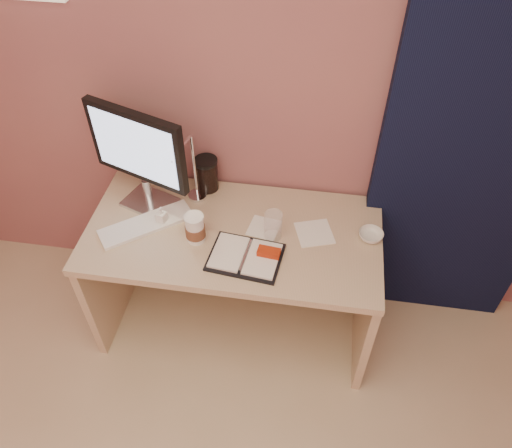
# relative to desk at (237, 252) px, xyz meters

# --- Properties ---
(room) EXTENTS (3.50, 3.50, 3.50)m
(room) POSITION_rel_desk_xyz_m (0.95, 0.24, 0.63)
(room) COLOR #C6B28E
(room) RESTS_ON ground
(desk) EXTENTS (1.40, 0.70, 0.73)m
(desk) POSITION_rel_desk_xyz_m (0.00, 0.00, 0.00)
(desk) COLOR tan
(desk) RESTS_ON ground
(monitor) EXTENTS (0.49, 0.25, 0.54)m
(monitor) POSITION_rel_desk_xyz_m (-0.45, 0.05, 0.55)
(monitor) COLOR silver
(monitor) RESTS_ON desk
(keyboard) EXTENTS (0.43, 0.38, 0.02)m
(keyboard) POSITION_rel_desk_xyz_m (-0.42, -0.10, 0.23)
(keyboard) COLOR white
(keyboard) RESTS_ON desk
(planner) EXTENTS (0.35, 0.27, 0.05)m
(planner) POSITION_rel_desk_xyz_m (0.09, -0.23, 0.24)
(planner) COLOR black
(planner) RESTS_ON desk
(paper_a) EXTENTS (0.21, 0.21, 0.00)m
(paper_a) POSITION_rel_desk_xyz_m (0.38, -0.02, 0.23)
(paper_a) COLOR white
(paper_a) RESTS_ON desk
(paper_b) EXTENTS (0.16, 0.16, 0.00)m
(paper_b) POSITION_rel_desk_xyz_m (0.14, -0.03, 0.23)
(paper_b) COLOR white
(paper_b) RESTS_ON desk
(coffee_cup) EXTENTS (0.09, 0.09, 0.15)m
(coffee_cup) POSITION_rel_desk_xyz_m (-0.16, -0.15, 0.30)
(coffee_cup) COLOR white
(coffee_cup) RESTS_ON desk
(clear_cup) EXTENTS (0.08, 0.08, 0.14)m
(clear_cup) POSITION_rel_desk_xyz_m (0.19, -0.07, 0.30)
(clear_cup) COLOR white
(clear_cup) RESTS_ON desk
(bowl) EXTENTS (0.13, 0.13, 0.04)m
(bowl) POSITION_rel_desk_xyz_m (0.64, -0.02, 0.24)
(bowl) COLOR silver
(bowl) RESTS_ON desk
(lotion_bottle) EXTENTS (0.05, 0.05, 0.10)m
(lotion_bottle) POSITION_rel_desk_xyz_m (-0.35, -0.07, 0.28)
(lotion_bottle) COLOR white
(lotion_bottle) RESTS_ON desk
(dark_jar) EXTENTS (0.11, 0.11, 0.16)m
(dark_jar) POSITION_rel_desk_xyz_m (-0.19, 0.22, 0.31)
(dark_jar) COLOR black
(dark_jar) RESTS_ON desk
(desk_lamp) EXTENTS (0.12, 0.25, 0.40)m
(desk_lamp) POSITION_rel_desk_xyz_m (-0.20, 0.04, 0.48)
(desk_lamp) COLOR silver
(desk_lamp) RESTS_ON desk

